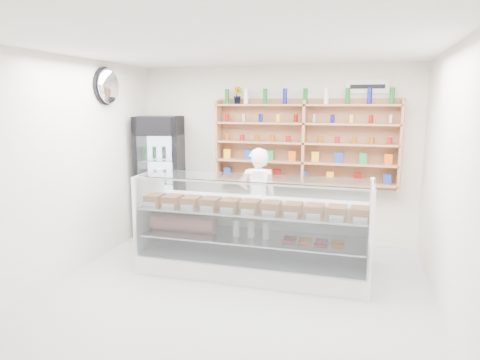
% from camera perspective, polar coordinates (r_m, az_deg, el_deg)
% --- Properties ---
extents(room, '(5.00, 5.00, 5.00)m').
position_cam_1_polar(room, '(4.58, -1.75, 0.05)').
color(room, '#A8A8AD').
rests_on(room, ground).
extents(display_counter, '(2.97, 0.89, 1.29)m').
position_cam_1_polar(display_counter, '(5.64, 1.66, -8.97)').
color(display_counter, white).
rests_on(display_counter, floor).
extents(shop_worker, '(0.66, 0.54, 1.57)m').
position_cam_1_polar(shop_worker, '(6.39, 2.36, -2.67)').
color(shop_worker, white).
rests_on(shop_worker, floor).
extents(drinks_cooler, '(0.85, 0.84, 2.00)m').
position_cam_1_polar(drinks_cooler, '(7.27, -10.55, 0.49)').
color(drinks_cooler, black).
rests_on(drinks_cooler, floor).
extents(wall_shelving, '(2.84, 0.28, 1.33)m').
position_cam_1_polar(wall_shelving, '(6.72, 8.54, 4.85)').
color(wall_shelving, '#A8724F').
rests_on(wall_shelving, back_wall).
extents(potted_plant, '(0.18, 0.17, 0.27)m').
position_cam_1_polar(potted_plant, '(6.91, -0.29, 11.23)').
color(potted_plant, '#1E6626').
rests_on(potted_plant, wall_shelving).
extents(security_mirror, '(0.15, 0.50, 0.50)m').
position_cam_1_polar(security_mirror, '(6.55, -17.14, 11.89)').
color(security_mirror, silver).
rests_on(security_mirror, left_wall).
extents(wall_sign, '(0.62, 0.03, 0.20)m').
position_cam_1_polar(wall_sign, '(6.76, 16.63, 11.85)').
color(wall_sign, white).
rests_on(wall_sign, back_wall).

